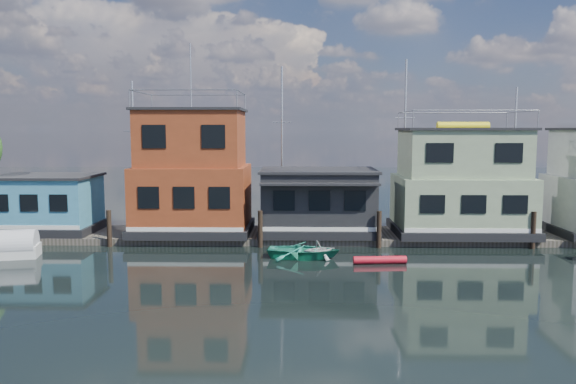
{
  "coord_description": "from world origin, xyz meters",
  "views": [
    {
      "loc": [
        -1.66,
        -23.43,
        6.98
      ],
      "look_at": [
        -2.42,
        12.0,
        3.0
      ],
      "focal_mm": 35.0,
      "sensor_mm": 36.0,
      "label": 1
    }
  ],
  "objects_px": {
    "houseboat_blue": "(46,204)",
    "houseboat_dark": "(318,201)",
    "dinghy_teal": "(304,251)",
    "red_kayak": "(380,260)",
    "dinghy_white": "(319,249)",
    "houseboat_red": "(193,175)",
    "houseboat_green": "(461,184)"
  },
  "relations": [
    {
      "from": "houseboat_dark",
      "to": "houseboat_green",
      "type": "height_order",
      "value": "houseboat_green"
    },
    {
      "from": "houseboat_blue",
      "to": "houseboat_green",
      "type": "bearing_deg",
      "value": 0.0
    },
    {
      "from": "houseboat_dark",
      "to": "dinghy_white",
      "type": "height_order",
      "value": "houseboat_dark"
    },
    {
      "from": "houseboat_red",
      "to": "dinghy_white",
      "type": "height_order",
      "value": "houseboat_red"
    },
    {
      "from": "houseboat_blue",
      "to": "houseboat_red",
      "type": "relative_size",
      "value": 0.54
    },
    {
      "from": "houseboat_blue",
      "to": "houseboat_green",
      "type": "height_order",
      "value": "houseboat_green"
    },
    {
      "from": "houseboat_blue",
      "to": "houseboat_red",
      "type": "distance_m",
      "value": 9.69
    },
    {
      "from": "dinghy_teal",
      "to": "houseboat_green",
      "type": "bearing_deg",
      "value": -55.6
    },
    {
      "from": "houseboat_dark",
      "to": "houseboat_green",
      "type": "relative_size",
      "value": 0.88
    },
    {
      "from": "red_kayak",
      "to": "dinghy_white",
      "type": "bearing_deg",
      "value": 154.91
    },
    {
      "from": "dinghy_white",
      "to": "houseboat_blue",
      "type": "bearing_deg",
      "value": 47.68
    },
    {
      "from": "houseboat_dark",
      "to": "dinghy_teal",
      "type": "relative_size",
      "value": 1.89
    },
    {
      "from": "dinghy_white",
      "to": "red_kayak",
      "type": "height_order",
      "value": "dinghy_white"
    },
    {
      "from": "houseboat_blue",
      "to": "red_kayak",
      "type": "bearing_deg",
      "value": -18.15
    },
    {
      "from": "houseboat_dark",
      "to": "red_kayak",
      "type": "distance_m",
      "value": 7.67
    },
    {
      "from": "houseboat_dark",
      "to": "houseboat_red",
      "type": "bearing_deg",
      "value": 179.86
    },
    {
      "from": "houseboat_green",
      "to": "dinghy_white",
      "type": "height_order",
      "value": "houseboat_green"
    },
    {
      "from": "houseboat_dark",
      "to": "houseboat_green",
      "type": "bearing_deg",
      "value": 0.12
    },
    {
      "from": "houseboat_green",
      "to": "red_kayak",
      "type": "distance_m",
      "value": 9.61
    },
    {
      "from": "houseboat_green",
      "to": "houseboat_red",
      "type": "bearing_deg",
      "value": -180.0
    },
    {
      "from": "houseboat_green",
      "to": "red_kayak",
      "type": "height_order",
      "value": "houseboat_green"
    },
    {
      "from": "houseboat_blue",
      "to": "houseboat_dark",
      "type": "relative_size",
      "value": 0.86
    },
    {
      "from": "houseboat_green",
      "to": "houseboat_dark",
      "type": "bearing_deg",
      "value": -179.88
    },
    {
      "from": "houseboat_red",
      "to": "dinghy_white",
      "type": "bearing_deg",
      "value": -35.09
    },
    {
      "from": "houseboat_green",
      "to": "red_kayak",
      "type": "xyz_separation_m",
      "value": [
        -5.99,
        -6.72,
        -3.35
      ]
    },
    {
      "from": "houseboat_red",
      "to": "houseboat_dark",
      "type": "relative_size",
      "value": 1.6
    },
    {
      "from": "dinghy_teal",
      "to": "red_kayak",
      "type": "relative_size",
      "value": 1.41
    },
    {
      "from": "houseboat_dark",
      "to": "dinghy_white",
      "type": "relative_size",
      "value": 3.92
    },
    {
      "from": "houseboat_blue",
      "to": "houseboat_dark",
      "type": "xyz_separation_m",
      "value": [
        17.5,
        -0.02,
        0.21
      ]
    },
    {
      "from": "houseboat_red",
      "to": "red_kayak",
      "type": "height_order",
      "value": "houseboat_red"
    },
    {
      "from": "houseboat_red",
      "to": "houseboat_green",
      "type": "height_order",
      "value": "houseboat_red"
    },
    {
      "from": "dinghy_white",
      "to": "red_kayak",
      "type": "distance_m",
      "value": 3.34
    }
  ]
}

